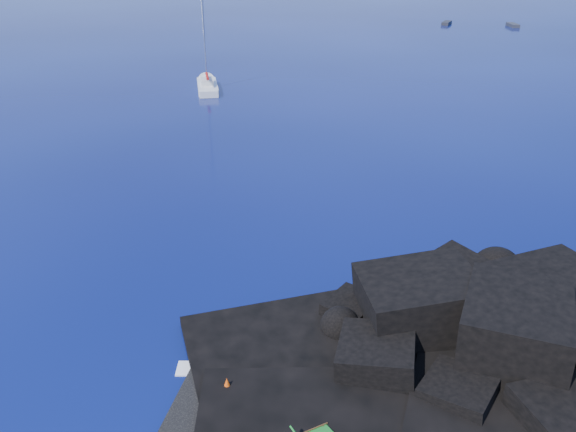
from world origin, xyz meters
name	(u,v)px	position (x,y,z in m)	size (l,w,h in m)	color
ground	(164,418)	(0.00, 0.00, 0.00)	(400.00, 400.00, 0.00)	#030631
headland	(501,383)	(13.00, 3.00, 0.00)	(24.00, 24.00, 3.60)	black
beach	(285,416)	(4.50, 0.50, 0.00)	(8.50, 6.00, 0.70)	black
surf_foam	(306,341)	(5.00, 5.00, 0.00)	(10.00, 8.00, 0.06)	white
sailboat	(208,90)	(-9.85, 52.66, 0.00)	(2.35, 11.21, 11.75)	silver
deck_chair	(314,431)	(5.62, -0.96, 0.85)	(1.47, 0.64, 1.01)	#186D21
sunbather	(286,432)	(4.62, -0.75, 0.52)	(1.73, 0.42, 0.23)	tan
marker_cone	(227,385)	(2.18, 1.25, 0.66)	(0.41, 0.41, 0.63)	#FF540D
distant_boat_a	(446,24)	(30.29, 120.91, 0.00)	(1.52, 4.90, 0.65)	black
distant_boat_b	(513,27)	(44.15, 118.08, 0.00)	(1.60, 5.15, 0.69)	#2B2B31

